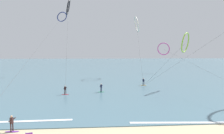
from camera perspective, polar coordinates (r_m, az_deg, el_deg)
The scene contains 12 objects.
sea_water at distance 120.60m, azimuth -2.81°, elevation 0.72°, with size 400.00×200.00×0.08m, color slate.
surfer_crimson at distance 37.65m, azimuth -13.47°, elevation -6.71°, with size 1.40×0.72×1.70m.
surfer_amber at distance 46.99m, azimuth 9.13°, elevation -4.40°, with size 1.40×0.64×1.70m.
surfer_violet at distance 22.86m, azimuth -27.14°, elevation -14.71°, with size 1.40×0.65×1.70m.
surfer_emerald at distance 38.90m, azimuth -3.17°, elevation -6.22°, with size 1.40×0.72×1.70m.
kite_ivory at distance 66.68m, azimuth 7.19°, elevation 12.24°, with size 2.94×22.34×19.67m.
kite_navy at distance 72.80m, azimuth -14.37°, elevation 13.94°, with size 4.31×51.09×21.88m.
kite_lime at distance 45.93m, azimuth 20.54°, elevation 6.65°, with size 10.22×5.45×12.24m.
kite_charcoal at distance 55.32m, azimuth -12.62°, elevation 16.65°, with size 2.47×19.27×21.92m.
kite_magenta at distance 78.01m, azimuth 14.81°, elevation 5.12°, with size 4.79×49.44×11.49m.
wave_crest_near at distance 25.00m, azimuth 24.55°, elevation -14.60°, with size 16.14×0.50×0.12m, color white.
wave_crest_mid at distance 26.05m, azimuth -28.35°, elevation -13.96°, with size 14.75×0.50×0.12m, color white.
Camera 1 is at (-2.46, -15.17, 8.09)m, focal length 31.42 mm.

